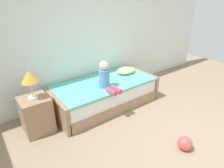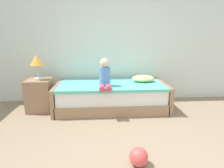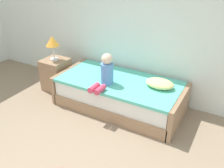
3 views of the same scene
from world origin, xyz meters
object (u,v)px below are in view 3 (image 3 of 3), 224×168
object	(u,v)px
bed	(119,94)
nightstand	(56,74)
table_lamp	(52,42)
child_figure	(105,73)
pillow	(160,83)

from	to	relation	value
bed	nightstand	world-z (taller)	nightstand
table_lamp	child_figure	xyz separation A→B (m)	(1.22, -0.21, -0.23)
table_lamp	child_figure	distance (m)	1.26
bed	table_lamp	world-z (taller)	table_lamp
table_lamp	child_figure	world-z (taller)	table_lamp
nightstand	pillow	xyz separation A→B (m)	(1.99, 0.12, 0.26)
table_lamp	nightstand	bearing A→B (deg)	0.00
bed	child_figure	world-z (taller)	child_figure
bed	child_figure	xyz separation A→B (m)	(-0.13, -0.23, 0.46)
bed	child_figure	distance (m)	0.53
child_figure	pillow	world-z (taller)	child_figure
table_lamp	pillow	xyz separation A→B (m)	(1.99, 0.12, -0.37)
nightstand	table_lamp	world-z (taller)	table_lamp
child_figure	pillow	xyz separation A→B (m)	(0.77, 0.33, -0.14)
nightstand	pillow	size ratio (longest dim) A/B	1.36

